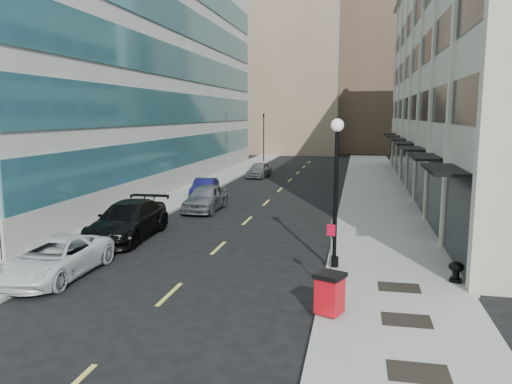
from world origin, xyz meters
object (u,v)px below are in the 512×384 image
at_px(traffic_signal, 264,117).
at_px(sign_post, 331,245).
at_px(car_black_pickup, 128,220).
at_px(car_grey_sedan, 259,170).
at_px(car_white_van, 55,258).
at_px(urn_planter, 456,269).
at_px(car_silver_sedan, 206,198).
at_px(trash_bin, 330,292).
at_px(car_blue_sedan, 205,188).
at_px(lamppost, 336,179).

bearing_deg(traffic_signal, sign_post, -76.51).
xyz_separation_m(traffic_signal, car_black_pickup, (0.70, -39.13, -4.83)).
xyz_separation_m(car_black_pickup, car_grey_sedan, (1.60, 24.65, -0.16)).
relative_size(car_white_van, urn_planter, 7.11).
distance_m(car_white_van, car_black_pickup, 6.02).
relative_size(car_black_pickup, car_silver_sedan, 1.27).
relative_size(car_white_van, trash_bin, 4.14).
distance_m(car_white_van, car_blue_sedan, 18.39).
bearing_deg(lamppost, urn_planter, -12.40).
distance_m(traffic_signal, lamppost, 43.64).
relative_size(car_white_van, car_silver_sedan, 1.08).
xyz_separation_m(car_white_van, lamppost, (10.10, 2.92, 2.85)).
relative_size(car_grey_sedan, urn_planter, 5.81).
bearing_deg(car_white_van, car_blue_sedan, 89.91).
xyz_separation_m(car_white_van, trash_bin, (10.20, -1.84, 0.10)).
bearing_deg(car_silver_sedan, car_blue_sedan, 108.66).
distance_m(car_white_van, trash_bin, 10.37).
xyz_separation_m(car_white_van, car_grey_sedan, (1.60, 30.68, 0.00)).
height_order(car_grey_sedan, lamppost, lamppost).
height_order(traffic_signal, car_silver_sedan, traffic_signal).
bearing_deg(car_blue_sedan, trash_bin, -69.53).
bearing_deg(sign_post, car_black_pickup, 164.36).
xyz_separation_m(traffic_signal, car_grey_sedan, (2.30, -14.48, -4.99)).
bearing_deg(trash_bin, car_grey_sedan, 128.53).
distance_m(car_black_pickup, car_silver_sedan, 7.68).
bearing_deg(lamppost, traffic_signal, 104.35).
distance_m(car_silver_sedan, car_grey_sedan, 17.15).
distance_m(car_black_pickup, lamppost, 10.90).
bearing_deg(urn_planter, lamppost, 167.60).
relative_size(car_black_pickup, lamppost, 1.05).
xyz_separation_m(car_blue_sedan, urn_planter, (14.40, -16.41, -0.09)).
xyz_separation_m(car_blue_sedan, sign_post, (10.10, -18.25, 1.03)).
xyz_separation_m(car_black_pickup, sign_post, (10.10, -5.88, 0.83)).
bearing_deg(sign_post, trash_bin, -72.57).
bearing_deg(sign_post, car_grey_sedan, 120.11).
height_order(traffic_signal, sign_post, traffic_signal).
bearing_deg(car_black_pickup, sign_post, -32.04).
xyz_separation_m(traffic_signal, trash_bin, (10.90, -47.00, -4.89)).
bearing_deg(car_grey_sedan, sign_post, -69.72).
distance_m(car_white_van, car_silver_sedan, 13.63).
xyz_separation_m(car_white_van, car_blue_sedan, (0.00, 18.39, -0.04)).
height_order(traffic_signal, lamppost, traffic_signal).
distance_m(car_silver_sedan, lamppost, 13.87).
bearing_deg(urn_planter, car_white_van, -172.18).
xyz_separation_m(car_white_van, car_silver_sedan, (1.60, 13.53, 0.10)).
distance_m(car_grey_sedan, trash_bin, 33.64).
distance_m(traffic_signal, car_blue_sedan, 27.24).
relative_size(car_grey_sedan, lamppost, 0.73).
bearing_deg(car_grey_sedan, lamppost, -68.25).
bearing_deg(car_grey_sedan, urn_planter, -61.24).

